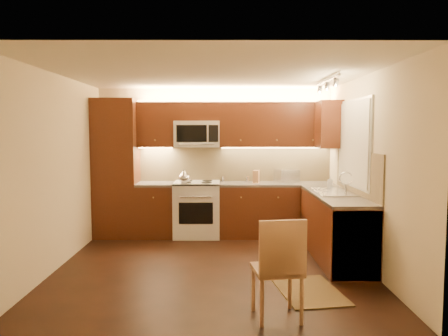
{
  "coord_description": "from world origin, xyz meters",
  "views": [
    {
      "loc": [
        0.13,
        -5.58,
        1.77
      ],
      "look_at": [
        0.15,
        0.55,
        1.25
      ],
      "focal_mm": 34.98,
      "sensor_mm": 36.0,
      "label": 1
    }
  ],
  "objects_px": {
    "stove": "(197,209)",
    "knife_block": "(256,177)",
    "sink": "(333,187)",
    "kettle": "(184,176)",
    "soap_bottle": "(330,182)",
    "dining_chair": "(277,267)",
    "microwave": "(197,134)",
    "toaster_oven": "(287,176)"
  },
  "relations": [
    {
      "from": "soap_bottle",
      "to": "kettle",
      "type": "bearing_deg",
      "value": -171.65
    },
    {
      "from": "stove",
      "to": "soap_bottle",
      "type": "relative_size",
      "value": 5.19
    },
    {
      "from": "knife_block",
      "to": "soap_bottle",
      "type": "xyz_separation_m",
      "value": [
        1.1,
        -0.61,
        -0.02
      ]
    },
    {
      "from": "soap_bottle",
      "to": "microwave",
      "type": "bearing_deg",
      "value": 178.91
    },
    {
      "from": "stove",
      "to": "toaster_oven",
      "type": "xyz_separation_m",
      "value": [
        1.52,
        0.11,
        0.55
      ]
    },
    {
      "from": "soap_bottle",
      "to": "dining_chair",
      "type": "height_order",
      "value": "soap_bottle"
    },
    {
      "from": "stove",
      "to": "soap_bottle",
      "type": "distance_m",
      "value": 2.23
    },
    {
      "from": "sink",
      "to": "toaster_oven",
      "type": "height_order",
      "value": "toaster_oven"
    },
    {
      "from": "kettle",
      "to": "dining_chair",
      "type": "xyz_separation_m",
      "value": [
        1.14,
        -3.04,
        -0.54
      ]
    },
    {
      "from": "stove",
      "to": "knife_block",
      "type": "bearing_deg",
      "value": 3.18
    },
    {
      "from": "toaster_oven",
      "to": "soap_bottle",
      "type": "bearing_deg",
      "value": -70.9
    },
    {
      "from": "microwave",
      "to": "stove",
      "type": "bearing_deg",
      "value": -90.0
    },
    {
      "from": "microwave",
      "to": "soap_bottle",
      "type": "relative_size",
      "value": 4.29
    },
    {
      "from": "sink",
      "to": "kettle",
      "type": "bearing_deg",
      "value": 157.17
    },
    {
      "from": "microwave",
      "to": "sink",
      "type": "bearing_deg",
      "value": -32.21
    },
    {
      "from": "microwave",
      "to": "knife_block",
      "type": "xyz_separation_m",
      "value": [
        1.0,
        -0.08,
        -0.72
      ]
    },
    {
      "from": "kettle",
      "to": "stove",
      "type": "bearing_deg",
      "value": 48.44
    },
    {
      "from": "toaster_oven",
      "to": "soap_bottle",
      "type": "relative_size",
      "value": 2.06
    },
    {
      "from": "microwave",
      "to": "dining_chair",
      "type": "height_order",
      "value": "microwave"
    },
    {
      "from": "toaster_oven",
      "to": "dining_chair",
      "type": "relative_size",
      "value": 0.37
    },
    {
      "from": "kettle",
      "to": "dining_chair",
      "type": "height_order",
      "value": "kettle"
    },
    {
      "from": "sink",
      "to": "dining_chair",
      "type": "bearing_deg",
      "value": -116.59
    },
    {
      "from": "sink",
      "to": "kettle",
      "type": "height_order",
      "value": "kettle"
    },
    {
      "from": "microwave",
      "to": "kettle",
      "type": "bearing_deg",
      "value": -120.0
    },
    {
      "from": "microwave",
      "to": "toaster_oven",
      "type": "relative_size",
      "value": 2.08
    },
    {
      "from": "stove",
      "to": "knife_block",
      "type": "height_order",
      "value": "knife_block"
    },
    {
      "from": "microwave",
      "to": "dining_chair",
      "type": "distance_m",
      "value": 3.71
    },
    {
      "from": "stove",
      "to": "kettle",
      "type": "relative_size",
      "value": 3.99
    },
    {
      "from": "sink",
      "to": "knife_block",
      "type": "bearing_deg",
      "value": 130.34
    },
    {
      "from": "soap_bottle",
      "to": "toaster_oven",
      "type": "bearing_deg",
      "value": 147.89
    },
    {
      "from": "knife_block",
      "to": "dining_chair",
      "type": "height_order",
      "value": "knife_block"
    },
    {
      "from": "toaster_oven",
      "to": "sink",
      "type": "bearing_deg",
      "value": -90.4
    },
    {
      "from": "stove",
      "to": "knife_block",
      "type": "distance_m",
      "value": 1.14
    },
    {
      "from": "stove",
      "to": "toaster_oven",
      "type": "height_order",
      "value": "toaster_oven"
    },
    {
      "from": "stove",
      "to": "dining_chair",
      "type": "distance_m",
      "value": 3.37
    },
    {
      "from": "stove",
      "to": "knife_block",
      "type": "relative_size",
      "value": 4.39
    },
    {
      "from": "microwave",
      "to": "sink",
      "type": "relative_size",
      "value": 0.88
    },
    {
      "from": "stove",
      "to": "dining_chair",
      "type": "bearing_deg",
      "value": -73.79
    },
    {
      "from": "stove",
      "to": "sink",
      "type": "distance_m",
      "value": 2.35
    },
    {
      "from": "kettle",
      "to": "knife_block",
      "type": "distance_m",
      "value": 1.22
    },
    {
      "from": "knife_block",
      "to": "stove",
      "type": "bearing_deg",
      "value": -162.64
    },
    {
      "from": "sink",
      "to": "soap_bottle",
      "type": "xyz_separation_m",
      "value": [
        0.1,
        0.57,
        0.01
      ]
    }
  ]
}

